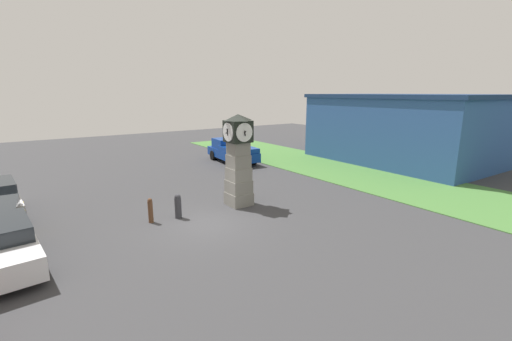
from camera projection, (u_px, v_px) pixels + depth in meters
The scene contains 8 objects.
ground_plane at pixel (207, 223), 15.04m from camera, with size 71.20×71.20×0.00m, color #38383A.
clock_tower at pixel (238, 160), 17.05m from camera, with size 1.46×1.47×4.60m.
bollard_near_tower at pixel (150, 210), 15.03m from camera, with size 0.21×0.21×1.12m.
bollard_mid_row at pixel (178, 206), 15.56m from camera, with size 0.30×0.30×1.15m.
car_by_building at pixel (0, 247), 10.97m from camera, with size 4.60×2.36×1.53m.
pickup_truck at pixel (232, 151), 28.03m from camera, with size 5.76×2.74×1.85m.
warehouse_blue_far at pixel (401, 128), 27.94m from camera, with size 14.01×9.05×5.48m.
grass_verge_far at pixel (364, 175), 23.75m from camera, with size 42.72×6.95×0.04m, color #477A38.
Camera 1 is at (12.83, -6.32, 5.63)m, focal length 24.00 mm.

